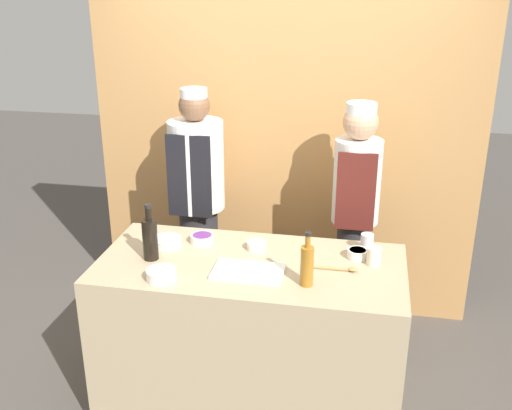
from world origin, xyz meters
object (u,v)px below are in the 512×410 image
at_px(sauce_bowl_red, 357,253).
at_px(bottle_amber, 307,265).
at_px(sauce_bowl_purple, 202,238).
at_px(cutting_board, 248,272).
at_px(sauce_bowl_brown, 257,245).
at_px(chef_left, 198,203).
at_px(wooden_spoon, 342,268).
at_px(sauce_bowl_orange, 161,274).
at_px(chef_right, 355,214).
at_px(cup_steel, 367,242).
at_px(cup_cream, 374,256).
at_px(bottle_soy, 150,238).
at_px(sauce_bowl_yellow, 167,241).

distance_m(sauce_bowl_red, bottle_amber, 0.44).
bearing_deg(sauce_bowl_purple, cutting_board, -43.28).
distance_m(sauce_bowl_brown, chef_left, 0.84).
bearing_deg(wooden_spoon, sauce_bowl_brown, 161.39).
distance_m(sauce_bowl_orange, cutting_board, 0.46).
height_order(wooden_spoon, chef_right, chef_right).
bearing_deg(sauce_bowl_purple, sauce_bowl_brown, -4.96).
xyz_separation_m(chef_left, chef_right, (1.08, 0.00, 0.00)).
height_order(sauce_bowl_red, bottle_amber, bottle_amber).
xyz_separation_m(sauce_bowl_brown, wooden_spoon, (0.50, -0.17, -0.02)).
relative_size(cutting_board, cup_steel, 3.73).
height_order(sauce_bowl_brown, cup_steel, cup_steel).
relative_size(cup_cream, chef_right, 0.06).
xyz_separation_m(sauce_bowl_red, wooden_spoon, (-0.08, -0.17, -0.02)).
bearing_deg(cup_steel, wooden_spoon, -114.41).
bearing_deg(wooden_spoon, sauce_bowl_red, 65.13).
distance_m(bottle_amber, cup_steel, 0.56).
bearing_deg(cup_steel, chef_right, 99.40).
distance_m(sauce_bowl_orange, sauce_bowl_purple, 0.49).
relative_size(sauce_bowl_brown, wooden_spoon, 0.48).
bearing_deg(bottle_soy, cup_cream, 7.59).
bearing_deg(sauce_bowl_brown, bottle_amber, -47.58).
bearing_deg(sauce_bowl_brown, cup_steel, 9.95).
distance_m(sauce_bowl_yellow, chef_right, 1.27).
bearing_deg(cup_steel, cutting_board, -146.44).
distance_m(sauce_bowl_brown, sauce_bowl_red, 0.58).
height_order(sauce_bowl_orange, wooden_spoon, sauce_bowl_orange).
bearing_deg(sauce_bowl_brown, cup_cream, -5.76).
height_order(cup_steel, cup_cream, same).
distance_m(sauce_bowl_yellow, cup_steel, 1.16).
xyz_separation_m(sauce_bowl_purple, chef_right, (0.87, 0.61, -0.02)).
xyz_separation_m(sauce_bowl_brown, sauce_bowl_red, (0.58, -0.00, 0.00)).
height_order(cup_cream, chef_right, chef_right).
height_order(sauce_bowl_orange, chef_right, chef_right).
relative_size(sauce_bowl_red, chef_left, 0.07).
height_order(bottle_amber, chef_right, chef_right).
xyz_separation_m(sauce_bowl_purple, wooden_spoon, (0.83, -0.20, -0.02)).
height_order(sauce_bowl_purple, cup_steel, cup_steel).
relative_size(sauce_bowl_red, bottle_soy, 0.35).
xyz_separation_m(sauce_bowl_red, bottle_amber, (-0.25, -0.36, 0.09)).
height_order(sauce_bowl_purple, bottle_amber, bottle_amber).
bearing_deg(bottle_soy, chef_right, 38.58).
bearing_deg(sauce_bowl_purple, cup_steel, 4.81).
xyz_separation_m(sauce_bowl_red, cutting_board, (-0.56, -0.30, -0.02)).
distance_m(sauce_bowl_orange, cup_cream, 1.15).
height_order(sauce_bowl_purple, chef_right, chef_right).
xyz_separation_m(cup_cream, chef_right, (-0.13, 0.71, -0.05)).
height_order(sauce_bowl_yellow, cutting_board, sauce_bowl_yellow).
height_order(sauce_bowl_brown, sauce_bowl_purple, sauce_bowl_purple).
relative_size(sauce_bowl_yellow, chef_right, 0.10).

